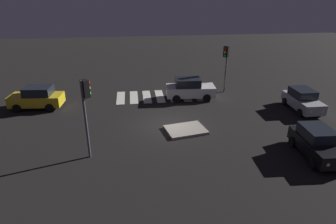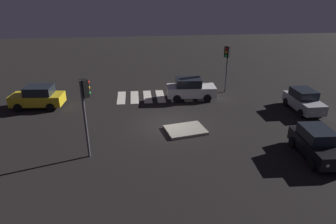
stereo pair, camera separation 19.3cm
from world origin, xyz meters
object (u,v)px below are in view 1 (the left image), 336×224
Objects in this scene: car_silver at (303,100)px; traffic_light_south at (226,58)px; car_white at (190,89)px; car_yellow at (37,98)px; traffic_light_north at (86,100)px; traffic_island at (186,130)px; car_black at (317,143)px.

traffic_light_south is (4.89, -4.85, 2.40)m from car_silver.
traffic_light_south is (-3.43, -1.25, 2.32)m from car_white.
car_yellow is 1.09× the size of car_silver.
car_white is 4.33m from traffic_light_south.
traffic_light_north is at bearing -72.31° from car_silver.
traffic_island is 0.64× the size of traffic_light_north.
traffic_light_north is (15.72, 4.99, 2.64)m from car_silver.
car_white reaches higher than car_yellow.
car_white is at bearing -148.94° from car_black.
traffic_light_north is (5.94, 2.44, 3.37)m from traffic_island.
traffic_island is 0.76× the size of car_silver.
car_silver is 7.29m from traffic_light_south.
traffic_island is at bearing -13.64° from traffic_light_north.
car_black reaches higher than traffic_island.
traffic_light_north is at bearing -127.18° from car_white.
traffic_island is at bearing 158.22° from car_yellow.
car_silver is at bearing -19.91° from car_white.
car_black reaches higher than car_silver.
traffic_island is at bearing -117.14° from car_black.
car_yellow is 0.92× the size of traffic_light_north.
car_black is (2.92, 6.55, 0.01)m from car_silver.
car_silver is at bearing -165.38° from traffic_island.
car_black is (-6.86, 3.99, 0.74)m from traffic_island.
traffic_island is 12.41m from car_yellow.
traffic_light_south is (-15.95, -1.82, 2.35)m from car_yellow.
traffic_island is at bearing 9.91° from traffic_light_south.
traffic_light_south is (1.97, -11.40, 2.39)m from car_black.
car_silver is 16.70m from traffic_light_north.
car_black is at bearing 149.80° from traffic_island.
car_white is 9.07m from car_silver.
traffic_light_north is at bearing 22.32° from traffic_island.
traffic_light_north is at bearing 127.54° from car_yellow.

